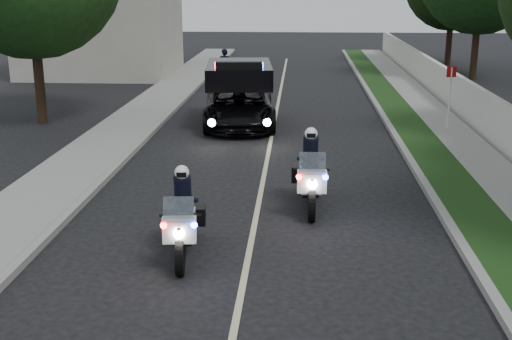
# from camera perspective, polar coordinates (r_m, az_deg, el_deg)

# --- Properties ---
(ground) EXTENTS (120.00, 120.00, 0.00)m
(ground) POSITION_cam_1_polar(r_m,az_deg,el_deg) (11.44, -1.18, -10.02)
(ground) COLOR black
(ground) RESTS_ON ground
(curb_right) EXTENTS (0.20, 60.00, 0.15)m
(curb_right) POSITION_cam_1_polar(r_m,az_deg,el_deg) (21.08, 12.39, 1.99)
(curb_right) COLOR gray
(curb_right) RESTS_ON ground
(grass_verge) EXTENTS (1.20, 60.00, 0.16)m
(grass_verge) POSITION_cam_1_polar(r_m,az_deg,el_deg) (21.20, 14.26, 1.95)
(grass_verge) COLOR #193814
(grass_verge) RESTS_ON ground
(sidewalk_right) EXTENTS (1.40, 60.00, 0.16)m
(sidewalk_right) POSITION_cam_1_polar(r_m,az_deg,el_deg) (21.47, 17.67, 1.86)
(sidewalk_right) COLOR gray
(sidewalk_right) RESTS_ON ground
(property_wall) EXTENTS (0.22, 60.00, 1.50)m
(property_wall) POSITION_cam_1_polar(r_m,az_deg,el_deg) (21.60, 20.40, 3.52)
(property_wall) COLOR beige
(property_wall) RESTS_ON ground
(curb_left) EXTENTS (0.20, 60.00, 0.15)m
(curb_left) POSITION_cam_1_polar(r_m,az_deg,el_deg) (21.43, -9.85, 2.35)
(curb_left) COLOR gray
(curb_left) RESTS_ON ground
(sidewalk_left) EXTENTS (2.00, 60.00, 0.16)m
(sidewalk_left) POSITION_cam_1_polar(r_m,az_deg,el_deg) (21.71, -12.67, 2.38)
(sidewalk_left) COLOR gray
(sidewalk_left) RESTS_ON ground
(building_far) EXTENTS (8.00, 6.00, 7.00)m
(building_far) POSITION_cam_1_polar(r_m,az_deg,el_deg) (37.89, -13.31, 13.17)
(building_far) COLOR #A8A396
(building_far) RESTS_ON ground
(lane_marking) EXTENTS (0.12, 50.00, 0.01)m
(lane_marking) POSITION_cam_1_polar(r_m,az_deg,el_deg) (20.87, 1.18, 2.02)
(lane_marking) COLOR #BFB78C
(lane_marking) RESTS_ON ground
(police_moto_left) EXTENTS (0.92, 2.10, 1.73)m
(police_moto_left) POSITION_cam_1_polar(r_m,az_deg,el_deg) (12.75, -6.21, -7.28)
(police_moto_left) COLOR silver
(police_moto_left) RESTS_ON ground
(police_moto_right) EXTENTS (0.81, 2.19, 1.85)m
(police_moto_right) POSITION_cam_1_polar(r_m,az_deg,el_deg) (15.34, 4.63, -3.19)
(police_moto_right) COLOR white
(police_moto_right) RESTS_ON ground
(police_suv) EXTENTS (2.93, 5.50, 2.58)m
(police_suv) POSITION_cam_1_polar(r_m,az_deg,el_deg) (24.00, -1.43, 3.84)
(police_suv) COLOR black
(police_suv) RESTS_ON ground
(bicycle) EXTENTS (0.82, 1.81, 0.91)m
(bicycle) POSITION_cam_1_polar(r_m,az_deg,el_deg) (32.72, -2.70, 7.05)
(bicycle) COLOR black
(bicycle) RESTS_ON ground
(cyclist) EXTENTS (0.64, 0.45, 1.71)m
(cyclist) POSITION_cam_1_polar(r_m,az_deg,el_deg) (32.72, -2.70, 7.05)
(cyclist) COLOR black
(cyclist) RESTS_ON ground
(sign_post) EXTENTS (0.46, 0.46, 2.34)m
(sign_post) POSITION_cam_1_polar(r_m,az_deg,el_deg) (23.81, 16.06, 3.12)
(sign_post) COLOR #A50B18
(sign_post) RESTS_ON ground
(tree_right_d) EXTENTS (8.60, 8.60, 10.87)m
(tree_right_d) POSITION_cam_1_polar(r_m,az_deg,el_deg) (37.34, 18.07, 7.38)
(tree_right_d) COLOR #153913
(tree_right_d) RESTS_ON ground
(tree_right_e) EXTENTS (7.64, 7.64, 9.84)m
(tree_right_e) POSITION_cam_1_polar(r_m,az_deg,el_deg) (43.22, 16.09, 8.59)
(tree_right_e) COLOR black
(tree_right_e) RESTS_ON ground
(tree_left_near) EXTENTS (8.16, 8.16, 10.80)m
(tree_left_near) POSITION_cam_1_polar(r_m,az_deg,el_deg) (25.67, -17.82, 3.87)
(tree_left_near) COLOR #1A4015
(tree_left_near) RESTS_ON ground
(tree_left_far) EXTENTS (7.28, 7.28, 10.71)m
(tree_left_far) POSITION_cam_1_polar(r_m,az_deg,el_deg) (42.58, -10.53, 8.84)
(tree_left_far) COLOR black
(tree_left_far) RESTS_ON ground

